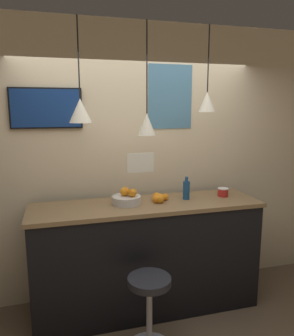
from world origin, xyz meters
name	(u,v)px	position (x,y,z in m)	size (l,w,h in m)	color
back_wall	(136,162)	(0.00, 1.08, 1.45)	(8.00, 0.06, 2.90)	beige
service_counter	(147,256)	(0.00, 0.65, 0.56)	(2.25, 0.63, 1.11)	black
bar_stool	(149,302)	(-0.15, 0.06, 0.45)	(0.40, 0.40, 0.67)	#B7B7BC
fruit_bowl	(127,198)	(-0.19, 0.69, 1.17)	(0.28, 0.28, 0.16)	beige
orange_pile	(159,198)	(0.13, 0.68, 1.15)	(0.18, 0.18, 0.08)	orange
juice_bottle	(186,190)	(0.42, 0.69, 1.21)	(0.07, 0.07, 0.23)	navy
spread_jar	(223,192)	(0.84, 0.69, 1.16)	(0.11, 0.11, 0.09)	red
pendant_lamp_left	(80,110)	(-0.61, 0.66, 2.01)	(0.20, 0.20, 0.90)	black
pendant_lamp_middle	(147,123)	(0.00, 0.66, 1.89)	(0.17, 0.17, 1.03)	black
pendant_lamp_right	(207,101)	(0.61, 0.66, 2.09)	(0.17, 0.17, 0.81)	black
mounted_tv	(46,108)	(-0.90, 1.03, 2.03)	(0.68, 0.04, 0.39)	black
hanging_menu_board	(141,163)	(-0.12, 0.42, 1.56)	(0.24, 0.01, 0.17)	white
wall_poster	(170,97)	(0.36, 1.04, 2.14)	(0.48, 0.01, 0.67)	teal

